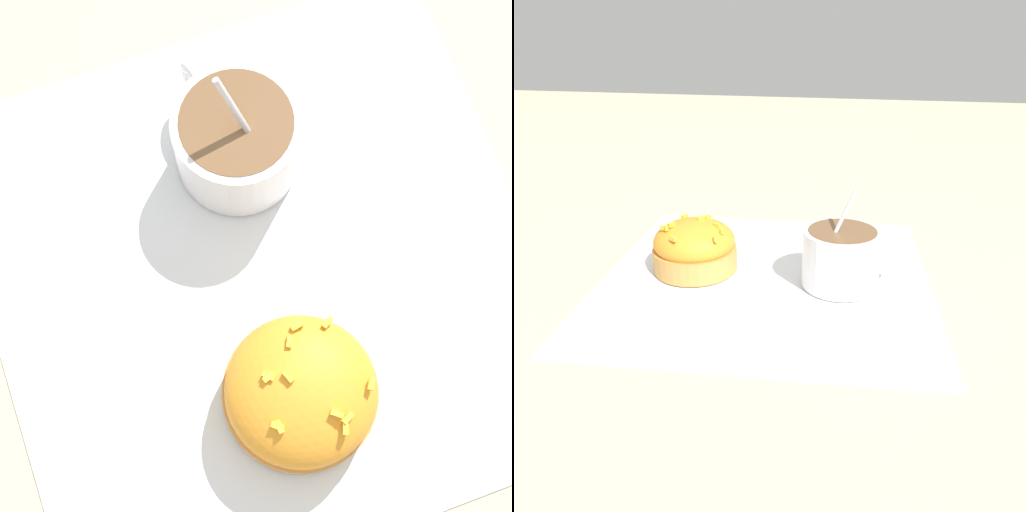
{
  "view_description": "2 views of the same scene",
  "coord_description": "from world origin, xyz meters",
  "views": [
    {
      "loc": [
        -0.12,
        0.04,
        0.52
      ],
      "look_at": [
        0.0,
        0.0,
        0.03
      ],
      "focal_mm": 60.0,
      "sensor_mm": 36.0,
      "label": 1
    },
    {
      "loc": [
        0.1,
        -0.46,
        0.24
      ],
      "look_at": [
        0.01,
        -0.02,
        0.03
      ],
      "focal_mm": 35.0,
      "sensor_mm": 36.0,
      "label": 2
    }
  ],
  "objects": [
    {
      "name": "coffee_cup",
      "position": [
        0.08,
        -0.0,
        0.03
      ],
      "size": [
        0.1,
        0.08,
        0.1
      ],
      "color": "white",
      "rests_on": "paper_napkin"
    },
    {
      "name": "frosted_pastry",
      "position": [
        -0.08,
        -0.0,
        0.03
      ],
      "size": [
        0.09,
        0.09,
        0.06
      ],
      "color": "#D19347",
      "rests_on": "paper_napkin"
    },
    {
      "name": "ground_plane",
      "position": [
        0.0,
        0.0,
        0.0
      ],
      "size": [
        3.0,
        3.0,
        0.0
      ],
      "primitive_type": "plane",
      "color": "#C6B793"
    },
    {
      "name": "paper_napkin",
      "position": [
        0.0,
        0.0,
        0.0
      ],
      "size": [
        0.36,
        0.36,
        0.0
      ],
      "color": "white",
      "rests_on": "ground_plane"
    }
  ]
}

